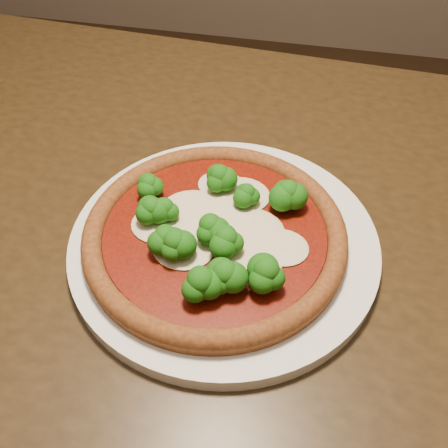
# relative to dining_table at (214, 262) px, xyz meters

# --- Properties ---
(floor) EXTENTS (4.00, 4.00, 0.00)m
(floor) POSITION_rel_dining_table_xyz_m (-0.17, -0.04, -0.66)
(floor) COLOR black
(floor) RESTS_ON ground
(dining_table) EXTENTS (1.33, 0.95, 0.75)m
(dining_table) POSITION_rel_dining_table_xyz_m (0.00, 0.00, 0.00)
(dining_table) COLOR black
(dining_table) RESTS_ON floor
(plate) EXTENTS (0.36, 0.36, 0.02)m
(plate) POSITION_rel_dining_table_xyz_m (0.02, -0.05, 0.10)
(plate) COLOR silver
(plate) RESTS_ON dining_table
(pizza) EXTENTS (0.30, 0.30, 0.06)m
(pizza) POSITION_rel_dining_table_xyz_m (0.02, -0.06, 0.12)
(pizza) COLOR brown
(pizza) RESTS_ON plate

